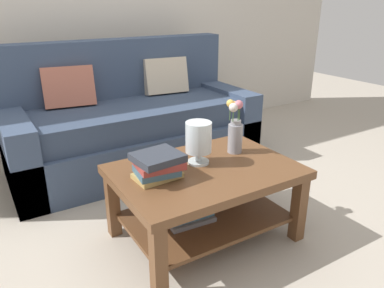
% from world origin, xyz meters
% --- Properties ---
extents(ground_plane, '(10.00, 10.00, 0.00)m').
position_xyz_m(ground_plane, '(0.00, 0.00, 0.00)').
color(ground_plane, '#ADA393').
extents(back_wall, '(6.40, 0.12, 2.70)m').
position_xyz_m(back_wall, '(0.00, 1.65, 1.35)').
color(back_wall, beige).
rests_on(back_wall, ground).
extents(couch, '(2.07, 0.90, 1.06)m').
position_xyz_m(couch, '(0.10, 0.86, 0.36)').
color(couch, '#384760').
rests_on(couch, ground).
extents(coffee_table, '(1.05, 0.74, 0.47)m').
position_xyz_m(coffee_table, '(0.02, -0.42, 0.33)').
color(coffee_table, brown).
rests_on(coffee_table, ground).
extents(book_stack_main, '(0.27, 0.24, 0.14)m').
position_xyz_m(book_stack_main, '(-0.27, -0.39, 0.54)').
color(book_stack_main, tan).
rests_on(book_stack_main, coffee_table).
extents(glass_hurricane_vase, '(0.16, 0.16, 0.26)m').
position_xyz_m(glass_hurricane_vase, '(0.03, -0.34, 0.62)').
color(glass_hurricane_vase, silver).
rests_on(glass_hurricane_vase, coffee_table).
extents(flower_pitcher, '(0.11, 0.11, 0.35)m').
position_xyz_m(flower_pitcher, '(0.32, -0.32, 0.62)').
color(flower_pitcher, gray).
rests_on(flower_pitcher, coffee_table).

